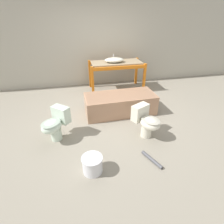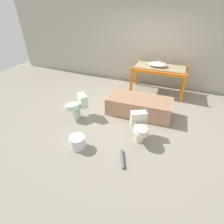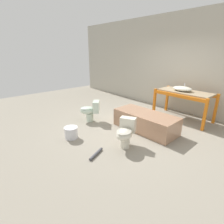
{
  "view_description": "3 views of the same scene",
  "coord_description": "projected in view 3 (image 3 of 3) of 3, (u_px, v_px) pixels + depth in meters",
  "views": [
    {
      "loc": [
        -0.74,
        -3.74,
        2.2
      ],
      "look_at": [
        -0.15,
        -1.03,
        0.6
      ],
      "focal_mm": 28.0,
      "sensor_mm": 36.0,
      "label": 1
    },
    {
      "loc": [
        1.02,
        -4.05,
        2.71
      ],
      "look_at": [
        -0.2,
        -0.88,
        0.45
      ],
      "focal_mm": 28.0,
      "sensor_mm": 36.0,
      "label": 2
    },
    {
      "loc": [
        2.9,
        -3.57,
        2.03
      ],
      "look_at": [
        -0.19,
        -0.85,
        0.57
      ],
      "focal_mm": 28.0,
      "sensor_mm": 36.0,
      "label": 3
    }
  ],
  "objects": [
    {
      "name": "ground_plane",
      "position": [
        139.0,
        126.0,
        4.95
      ],
      "size": [
        12.0,
        12.0,
        0.0
      ],
      "primitive_type": "plane",
      "color": "gray"
    },
    {
      "name": "bucket_white",
      "position": [
        71.0,
        132.0,
        4.23
      ],
      "size": [
        0.33,
        0.33,
        0.28
      ],
      "color": "silver",
      "rests_on": "ground_plane"
    },
    {
      "name": "toilet_far",
      "position": [
        125.0,
        132.0,
        3.79
      ],
      "size": [
        0.56,
        0.66,
        0.63
      ],
      "rotation": [
        0.0,
        0.0,
        0.47
      ],
      "color": "silver",
      "rests_on": "ground_plane"
    },
    {
      "name": "sink_basin",
      "position": [
        182.0,
        89.0,
        5.19
      ],
      "size": [
        0.58,
        0.38,
        0.22
      ],
      "color": "silver",
      "rests_on": "shelving_rack"
    },
    {
      "name": "loose_pipe",
      "position": [
        96.0,
        154.0,
        3.57
      ],
      "size": [
        0.23,
        0.44,
        0.06
      ],
      "color": "#4C4C51",
      "rests_on": "ground_plane"
    },
    {
      "name": "toilet_near",
      "position": [
        90.0,
        110.0,
        5.19
      ],
      "size": [
        0.63,
        0.65,
        0.63
      ],
      "rotation": [
        0.0,
        0.0,
        -0.73
      ],
      "color": "silver",
      "rests_on": "ground_plane"
    },
    {
      "name": "shelving_rack",
      "position": [
        185.0,
        96.0,
        5.23
      ],
      "size": [
        1.65,
        0.81,
        0.88
      ],
      "color": "orange",
      "rests_on": "ground_plane"
    },
    {
      "name": "bathtub_main",
      "position": [
        145.0,
        120.0,
        4.64
      ],
      "size": [
        1.71,
        0.77,
        0.48
      ],
      "rotation": [
        0.0,
        0.0,
        0.03
      ],
      "color": "tan",
      "rests_on": "ground_plane"
    },
    {
      "name": "warehouse_wall_rear",
      "position": [
        183.0,
        64.0,
        5.72
      ],
      "size": [
        10.8,
        0.08,
        3.2
      ],
      "color": "#B2AD9E",
      "rests_on": "ground_plane"
    }
  ]
}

